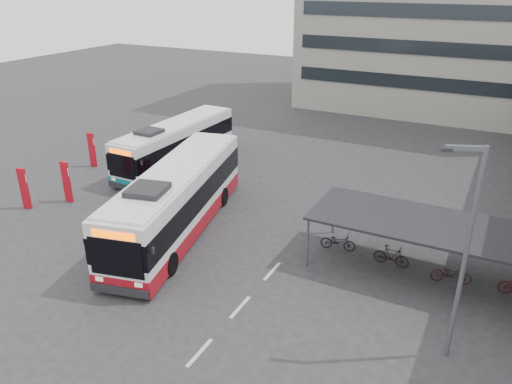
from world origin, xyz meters
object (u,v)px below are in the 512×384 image
at_px(bus_teal, 177,144).
at_px(lamp_post, 464,245).
at_px(pedestrian, 131,212).
at_px(bus_main, 178,200).

bearing_deg(bus_teal, lamp_post, -29.46).
height_order(pedestrian, lamp_post, lamp_post).
height_order(bus_teal, lamp_post, lamp_post).
xyz_separation_m(pedestrian, lamp_post, (16.52, -2.77, 3.69)).
xyz_separation_m(bus_teal, pedestrian, (3.23, -8.76, -0.76)).
bearing_deg(bus_main, bus_teal, 113.16).
bearing_deg(pedestrian, lamp_post, -88.12).
relative_size(bus_main, pedestrian, 8.50).
bearing_deg(lamp_post, bus_teal, 129.64).
xyz_separation_m(bus_main, pedestrian, (-2.64, -0.70, -0.98)).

